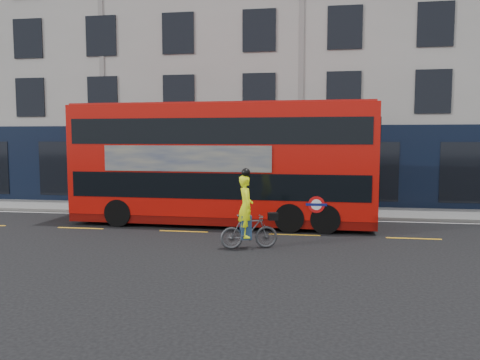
# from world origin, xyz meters

# --- Properties ---
(ground) EXTENTS (120.00, 120.00, 0.00)m
(ground) POSITION_xyz_m (0.00, 0.00, 0.00)
(ground) COLOR black
(ground) RESTS_ON ground
(pavement) EXTENTS (60.00, 3.00, 0.12)m
(pavement) POSITION_xyz_m (0.00, 6.50, 0.06)
(pavement) COLOR gray
(pavement) RESTS_ON ground
(kerb) EXTENTS (60.00, 0.12, 0.13)m
(kerb) POSITION_xyz_m (0.00, 5.00, 0.07)
(kerb) COLOR slate
(kerb) RESTS_ON ground
(building_terrace) EXTENTS (50.00, 10.07, 15.00)m
(building_terrace) POSITION_xyz_m (0.00, 12.94, 7.49)
(building_terrace) COLOR #AFACA5
(building_terrace) RESTS_ON ground
(road_edge_line) EXTENTS (58.00, 0.10, 0.01)m
(road_edge_line) POSITION_xyz_m (0.00, 4.70, 0.00)
(road_edge_line) COLOR silver
(road_edge_line) RESTS_ON ground
(lane_dashes) EXTENTS (58.00, 0.12, 0.01)m
(lane_dashes) POSITION_xyz_m (0.00, 1.50, 0.00)
(lane_dashes) COLOR gold
(lane_dashes) RESTS_ON ground
(bus) EXTENTS (11.72, 2.93, 4.70)m
(bus) POSITION_xyz_m (-2.86, 3.16, 2.41)
(bus) COLOR #BA0D07
(bus) RESTS_ON ground
(cyclist) EXTENTS (1.83, 1.01, 2.47)m
(cyclist) POSITION_xyz_m (-1.33, -0.77, 0.84)
(cyclist) COLOR #4A4C4F
(cyclist) RESTS_ON ground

